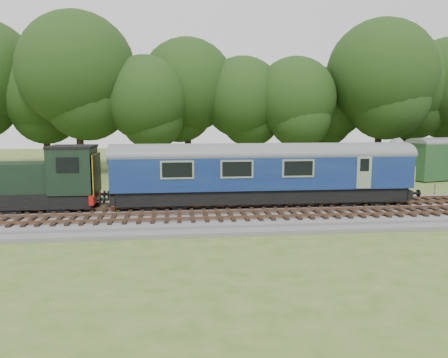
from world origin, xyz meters
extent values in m
plane|color=#3B5820|center=(0.00, 0.00, 0.00)|extent=(120.00, 120.00, 0.00)
cube|color=#4C4C4F|center=(0.00, 0.00, 0.17)|extent=(70.00, 7.00, 0.35)
cube|color=brown|center=(0.00, 0.68, 0.49)|extent=(66.50, 0.07, 0.14)
cube|color=brown|center=(0.00, 2.12, 0.49)|extent=(66.50, 0.07, 0.14)
cube|color=brown|center=(0.00, -2.32, 0.49)|extent=(66.50, 0.07, 0.14)
cube|color=brown|center=(0.00, -0.88, 0.49)|extent=(66.50, 0.07, 0.14)
cube|color=black|center=(-1.20, 1.40, 1.06)|extent=(17.46, 2.52, 0.85)
cube|color=#0F1D50|center=(-1.20, 1.40, 2.48)|extent=(18.00, 2.80, 2.05)
cube|color=yellow|center=(7.82, 1.40, 2.11)|extent=(0.06, 2.74, 1.30)
cube|color=black|center=(4.80, 1.40, 0.86)|extent=(2.60, 2.00, 0.55)
cube|color=black|center=(-7.20, 1.40, 0.86)|extent=(2.60, 2.00, 0.55)
cube|color=black|center=(-15.60, 1.40, 1.01)|extent=(8.73, 2.39, 0.85)
cube|color=black|center=(-12.40, 1.40, 2.66)|extent=(2.40, 2.55, 2.60)
cube|color=#A90E0D|center=(-11.22, 1.40, 1.06)|extent=(0.25, 2.60, 0.55)
cube|color=yellow|center=(-11.08, 1.40, 2.46)|extent=(0.06, 2.55, 2.30)
imported|color=#FF450D|center=(-9.85, 0.57, 1.18)|extent=(0.72, 0.62, 1.67)
camera|label=1|loc=(-6.45, -24.55, 5.65)|focal=35.00mm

